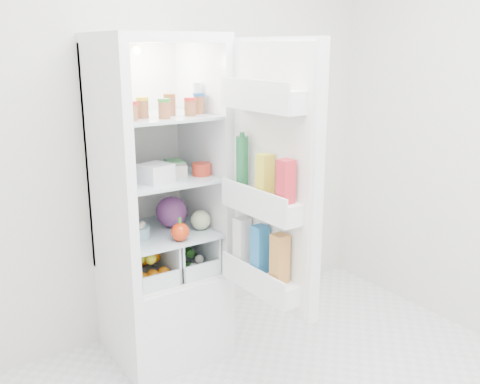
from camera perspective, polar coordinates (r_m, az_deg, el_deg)
room_walls at (r=1.97m, az=11.81°, el=10.81°), size 3.02×3.02×2.61m
refrigerator at (r=3.08m, az=-8.73°, el=-5.19°), size 0.60×0.60×1.80m
shelf_low at (r=3.00m, az=-8.28°, el=-4.20°), size 0.49×0.53×0.01m
shelf_mid at (r=2.91m, az=-8.51°, el=1.56°), size 0.49×0.53×0.02m
shelf_top at (r=2.85m, az=-8.77°, el=8.01°), size 0.49×0.53×0.02m
crisper_left at (r=3.00m, az=-10.30°, el=-6.96°), size 0.23×0.46×0.22m
crisper_right at (r=3.10m, az=-6.13°, el=-6.06°), size 0.23×0.46×0.22m
condiment_jars at (r=2.76m, az=-8.51°, el=8.83°), size 0.46×0.32×0.08m
squeeze_bottle at (r=2.91m, az=-4.72°, el=10.00°), size 0.06×0.06×0.16m
tub_white at (r=2.77m, az=-9.03°, el=2.00°), size 0.18×0.18×0.09m
tub_cream at (r=2.90m, az=-6.79°, el=2.35°), size 0.14×0.14×0.06m
tin_red at (r=2.89m, az=-4.13°, el=2.45°), size 0.12×0.12×0.07m
foil_tray at (r=2.92m, az=-10.83°, el=2.03°), size 0.18×0.15×0.04m
tub_green at (r=2.97m, az=-7.00°, el=2.71°), size 0.11×0.14×0.07m
red_cabbage at (r=3.02m, az=-7.33°, el=-2.11°), size 0.17×0.17×0.17m
bell_pepper at (r=2.81m, az=-6.41°, el=-4.25°), size 0.10×0.10×0.10m
mushroom_bowl at (r=2.89m, az=-10.92°, el=-4.27°), size 0.14×0.14×0.06m
salad_bag at (r=2.97m, az=-4.23°, el=-3.00°), size 0.11×0.11×0.11m
citrus_pile at (r=2.99m, az=-10.12°, el=-7.54°), size 0.20×0.31×0.16m
veg_pile at (r=3.11m, az=-6.01°, el=-6.86°), size 0.16×0.30×0.10m
fridge_door at (r=2.58m, az=3.30°, el=0.88°), size 0.19×0.60×1.30m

